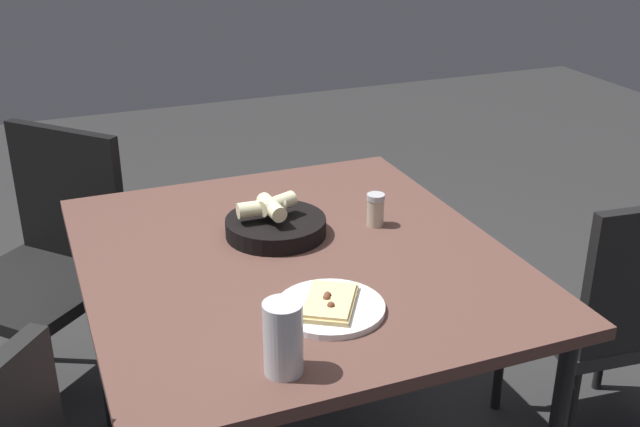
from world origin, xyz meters
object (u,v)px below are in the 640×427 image
at_px(beer_glass, 283,341).
at_px(pepper_shaker, 375,211).
at_px(chair_spare, 619,308).
at_px(bread_basket, 275,223).
at_px(pizza_plate, 330,306).
at_px(dining_table, 294,276).
at_px(chair_near, 49,255).

distance_m(beer_glass, pepper_shaker, 0.69).
distance_m(pepper_shaker, chair_spare, 0.75).
bearing_deg(pepper_shaker, bread_basket, 81.05).
bearing_deg(pizza_plate, bread_basket, -1.80).
xyz_separation_m(beer_glass, chair_spare, (0.28, -1.08, -0.32)).
bearing_deg(bread_basket, dining_table, -176.26).
bearing_deg(dining_table, pepper_shaker, -72.81).
bearing_deg(chair_spare, pizza_plate, 96.82).
bearing_deg(bread_basket, beer_glass, 162.85).
bearing_deg(beer_glass, bread_basket, -17.15).
bearing_deg(beer_glass, dining_table, -22.26).
xyz_separation_m(dining_table, chair_near, (0.72, 0.55, -0.18)).
relative_size(bread_basket, pepper_shaker, 2.94).
bearing_deg(dining_table, beer_glass, 157.74).
bearing_deg(bread_basket, pizza_plate, 178.20).
xyz_separation_m(dining_table, beer_glass, (-0.45, 0.18, 0.13)).
distance_m(pepper_shaker, chair_near, 1.07).
height_order(bread_basket, chair_near, chair_near).
distance_m(beer_glass, chair_spare, 1.16).
bearing_deg(pepper_shaker, chair_near, 51.44).
bearing_deg(pepper_shaker, beer_glass, 140.20).
relative_size(beer_glass, chair_near, 0.16).
height_order(pepper_shaker, chair_spare, chair_spare).
xyz_separation_m(pizza_plate, beer_glass, (-0.17, 0.16, 0.06)).
relative_size(beer_glass, pepper_shaker, 1.66).
height_order(bread_basket, chair_spare, bread_basket).
height_order(bread_basket, beer_glass, beer_glass).
distance_m(bread_basket, pepper_shaker, 0.27).
xyz_separation_m(pizza_plate, pepper_shaker, (0.36, -0.28, 0.03)).
xyz_separation_m(dining_table, chair_spare, (-0.17, -0.89, -0.20)).
xyz_separation_m(pizza_plate, bread_basket, (0.40, -0.01, 0.02)).
distance_m(pizza_plate, pepper_shaker, 0.45).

